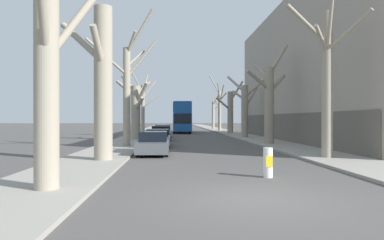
{
  "coord_description": "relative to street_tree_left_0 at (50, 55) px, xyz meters",
  "views": [
    {
      "loc": [
        -2.14,
        -8.69,
        2.06
      ],
      "look_at": [
        0.41,
        36.54,
        1.89
      ],
      "focal_mm": 32.0,
      "sensor_mm": 36.0,
      "label": 1
    }
  ],
  "objects": [
    {
      "name": "street_tree_right_3",
      "position": [
        11.13,
        35.83,
        -0.72
      ],
      "size": [
        3.83,
        2.46,
        7.13
      ],
      "color": "gray",
      "rests_on": "ground"
    },
    {
      "name": "street_tree_right_5",
      "position": [
        11.19,
        55.34,
        -0.8
      ],
      "size": [
        2.07,
        3.65,
        6.52
      ],
      "color": "gray",
      "rests_on": "ground"
    },
    {
      "name": "street_tree_right_2",
      "position": [
        11.11,
        26.55,
        -0.58
      ],
      "size": [
        3.48,
        3.67,
        6.9
      ],
      "color": "gray",
      "rests_on": "ground"
    },
    {
      "name": "street_tree_right_1",
      "position": [
        11.01,
        16.95,
        -0.23
      ],
      "size": [
        3.67,
        3.23,
        7.93
      ],
      "color": "gray",
      "rests_on": "ground"
    },
    {
      "name": "parked_car_2",
      "position": [
        2.28,
        22.35,
        -3.18
      ],
      "size": [
        1.8,
        4.28,
        1.39
      ],
      "color": "black",
      "rests_on": "ground"
    },
    {
      "name": "sidewalk_right",
      "position": [
        11.58,
        49.03,
        -3.77
      ],
      "size": [
        3.38,
        120.0,
        0.12
      ],
      "primitive_type": "cube",
      "color": "gray",
      "rests_on": "ground"
    },
    {
      "name": "street_tree_left_2",
      "position": [
        0.19,
        14.78,
        0.39
      ],
      "size": [
        4.7,
        2.63,
        9.74
      ],
      "color": "gray",
      "rests_on": "ground"
    },
    {
      "name": "street_tree_left_1",
      "position": [
        0.03,
        6.81,
        0.12
      ],
      "size": [
        2.96,
        3.26,
        7.45
      ],
      "color": "gray",
      "rests_on": "ground"
    },
    {
      "name": "street_tree_left_0",
      "position": [
        0.0,
        0.0,
        0.0
      ],
      "size": [
        3.29,
        3.61,
        9.23
      ],
      "color": "gray",
      "rests_on": "ground"
    },
    {
      "name": "double_decker_bus",
      "position": [
        4.7,
        40.74,
        -1.34
      ],
      "size": [
        2.54,
        10.35,
        4.4
      ],
      "color": "#19519E",
      "rests_on": "ground"
    },
    {
      "name": "parked_car_0",
      "position": [
        2.28,
        10.05,
        -3.2
      ],
      "size": [
        1.75,
        3.9,
        1.32
      ],
      "color": "#4C5156",
      "rests_on": "ground"
    },
    {
      "name": "sidewalk_left",
      "position": [
        -0.5,
        49.03,
        -3.77
      ],
      "size": [
        3.38,
        120.0,
        0.12
      ],
      "primitive_type": "cube",
      "color": "gray",
      "rests_on": "ground"
    },
    {
      "name": "street_tree_right_4",
      "position": [
        11.05,
        45.87,
        0.12
      ],
      "size": [
        2.68,
        4.56,
        9.26
      ],
      "color": "gray",
      "rests_on": "ground"
    },
    {
      "name": "building_facade_right",
      "position": [
        18.26,
        21.23,
        2.49
      ],
      "size": [
        10.08,
        31.15,
        12.67
      ],
      "color": "#9E9384",
      "rests_on": "ground"
    },
    {
      "name": "traffic_bollard",
      "position": [
        6.73,
        2.15,
        -3.31
      ],
      "size": [
        0.33,
        0.34,
        1.05
      ],
      "color": "white",
      "rests_on": "ground"
    },
    {
      "name": "street_tree_left_3",
      "position": [
        -0.14,
        23.08,
        -0.8
      ],
      "size": [
        3.63,
        3.34,
        6.24
      ],
      "color": "gray",
      "rests_on": "ground"
    },
    {
      "name": "parked_car_3",
      "position": [
        2.28,
        28.24,
        -3.17
      ],
      "size": [
        1.89,
        4.32,
        1.4
      ],
      "color": "silver",
      "rests_on": "ground"
    },
    {
      "name": "ground_plane",
      "position": [
        5.54,
        -0.97,
        -3.83
      ],
      "size": [
        300.0,
        300.0,
        0.0
      ],
      "primitive_type": "plane",
      "color": "#4C4947"
    },
    {
      "name": "street_tree_right_0",
      "position": [
        11.12,
        7.05,
        0.34
      ],
      "size": [
        3.83,
        2.24,
        8.63
      ],
      "color": "gray",
      "rests_on": "ground"
    },
    {
      "name": "street_tree_left_4",
      "position": [
        -0.09,
        30.68,
        -0.25
      ],
      "size": [
        3.51,
        1.76,
        8.26
      ],
      "color": "gray",
      "rests_on": "ground"
    },
    {
      "name": "parked_car_1",
      "position": [
        2.28,
        15.79,
        -3.22
      ],
      "size": [
        1.81,
        4.15,
        1.28
      ],
      "color": "#9EA3AD",
      "rests_on": "ground"
    }
  ]
}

